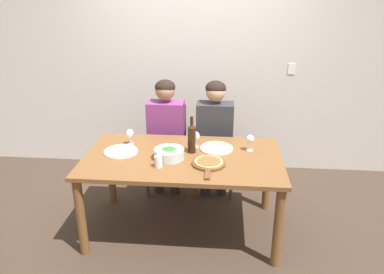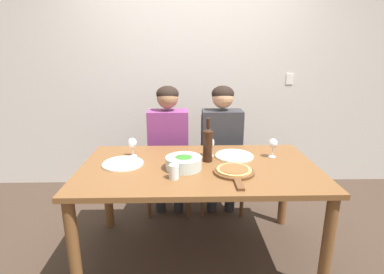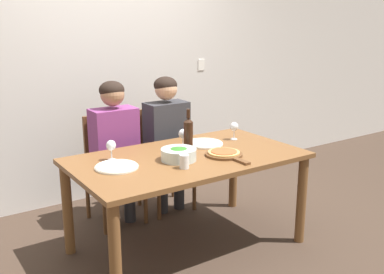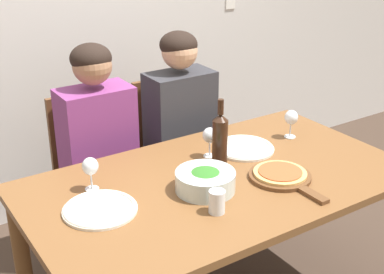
{
  "view_description": "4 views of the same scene",
  "coord_description": "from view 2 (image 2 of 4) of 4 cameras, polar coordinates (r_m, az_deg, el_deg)",
  "views": [
    {
      "loc": [
        0.34,
        -2.94,
        2.11
      ],
      "look_at": [
        0.07,
        0.13,
        0.88
      ],
      "focal_mm": 35.0,
      "sensor_mm": 36.0,
      "label": 1
    },
    {
      "loc": [
        -0.1,
        -2.04,
        1.55
      ],
      "look_at": [
        -0.05,
        0.15,
        0.92
      ],
      "focal_mm": 28.0,
      "sensor_mm": 36.0,
      "label": 2
    },
    {
      "loc": [
        -1.76,
        -2.68,
        1.74
      ],
      "look_at": [
        0.06,
        0.03,
        0.88
      ],
      "focal_mm": 42.0,
      "sensor_mm": 36.0,
      "label": 3
    },
    {
      "loc": [
        -1.26,
        -1.7,
        1.87
      ],
      "look_at": [
        -0.06,
        0.13,
        0.92
      ],
      "focal_mm": 50.0,
      "sensor_mm": 36.0,
      "label": 4
    }
  ],
  "objects": [
    {
      "name": "ground_plane",
      "position": [
        2.56,
        1.22,
        -21.27
      ],
      "size": [
        40.0,
        40.0,
        0.0
      ],
      "primitive_type": "plane",
      "color": "#3D2D23"
    },
    {
      "name": "back_wall",
      "position": [
        3.46,
        0.25,
        12.63
      ],
      "size": [
        10.0,
        0.06,
        2.7
      ],
      "color": "silver",
      "rests_on": "ground"
    },
    {
      "name": "dining_table",
      "position": [
        2.23,
        1.32,
        -7.82
      ],
      "size": [
        1.72,
        0.97,
        0.75
      ],
      "color": "brown",
      "rests_on": "ground"
    },
    {
      "name": "chair_left",
      "position": [
        3.05,
        -4.33,
        -4.02
      ],
      "size": [
        0.42,
        0.42,
        0.93
      ],
      "color": "brown",
      "rests_on": "ground"
    },
    {
      "name": "chair_right",
      "position": [
        3.06,
        5.35,
        -3.93
      ],
      "size": [
        0.42,
        0.42,
        0.93
      ],
      "color": "brown",
      "rests_on": "ground"
    },
    {
      "name": "person_woman",
      "position": [
        2.87,
        -4.53,
        -0.16
      ],
      "size": [
        0.47,
        0.51,
        1.25
      ],
      "color": "#28282D",
      "rests_on": "ground"
    },
    {
      "name": "person_man",
      "position": [
        2.89,
        5.72,
        -0.09
      ],
      "size": [
        0.47,
        0.51,
        1.25
      ],
      "color": "#28282D",
      "rests_on": "ground"
    },
    {
      "name": "wine_bottle",
      "position": [
        2.24,
        3.04,
        -1.31
      ],
      "size": [
        0.07,
        0.07,
        0.33
      ],
      "color": "black",
      "rests_on": "dining_table"
    },
    {
      "name": "broccoli_bowl",
      "position": [
        2.12,
        -1.58,
        -4.9
      ],
      "size": [
        0.26,
        0.26,
        0.1
      ],
      "color": "silver",
      "rests_on": "dining_table"
    },
    {
      "name": "dinner_plate_left",
      "position": [
        2.26,
        -13.03,
        -4.92
      ],
      "size": [
        0.3,
        0.3,
        0.02
      ],
      "color": "silver",
      "rests_on": "dining_table"
    },
    {
      "name": "dinner_plate_right",
      "position": [
        2.39,
        8.04,
        -3.56
      ],
      "size": [
        0.3,
        0.3,
        0.02
      ],
      "color": "silver",
      "rests_on": "dining_table"
    },
    {
      "name": "pizza_on_board",
      "position": [
        2.07,
        8.03,
        -6.52
      ],
      "size": [
        0.28,
        0.42,
        0.04
      ],
      "color": "brown",
      "rests_on": "dining_table"
    },
    {
      "name": "wine_glass_left",
      "position": [
        2.39,
        -11.3,
        -1.27
      ],
      "size": [
        0.07,
        0.07,
        0.15
      ],
      "color": "silver",
      "rests_on": "dining_table"
    },
    {
      "name": "wine_glass_right",
      "position": [
        2.42,
        15.16,
        -1.37
      ],
      "size": [
        0.07,
        0.07,
        0.15
      ],
      "color": "silver",
      "rests_on": "dining_table"
    },
    {
      "name": "wine_glass_centre",
      "position": [
        2.36,
        3.44,
        -1.22
      ],
      "size": [
        0.07,
        0.07,
        0.15
      ],
      "color": "silver",
      "rests_on": "dining_table"
    },
    {
      "name": "water_tumbler",
      "position": [
        1.96,
        -3.48,
        -6.63
      ],
      "size": [
        0.07,
        0.07,
        0.1
      ],
      "color": "silver",
      "rests_on": "dining_table"
    }
  ]
}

